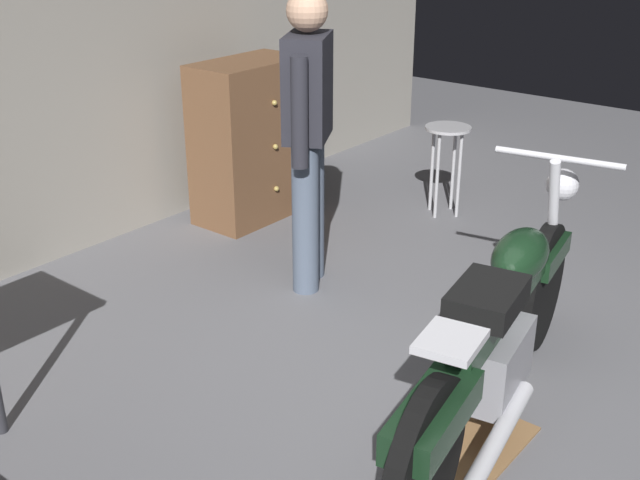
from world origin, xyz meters
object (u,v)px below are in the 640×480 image
at_px(shop_stool, 447,146).
at_px(wooden_dresser, 251,141).
at_px(person_standing, 308,130).
at_px(motorcycle, 499,331).

height_order(shop_stool, wooden_dresser, wooden_dresser).
height_order(person_standing, shop_stool, person_standing).
distance_m(person_standing, shop_stool, 1.53).
bearing_deg(shop_stool, wooden_dresser, 130.37).
distance_m(motorcycle, wooden_dresser, 2.73).
xyz_separation_m(shop_stool, wooden_dresser, (-0.88, 1.04, 0.05)).
bearing_deg(wooden_dresser, motorcycle, -114.62).
distance_m(motorcycle, shop_stool, 2.48).
height_order(motorcycle, person_standing, person_standing).
bearing_deg(shop_stool, person_standing, 178.35).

